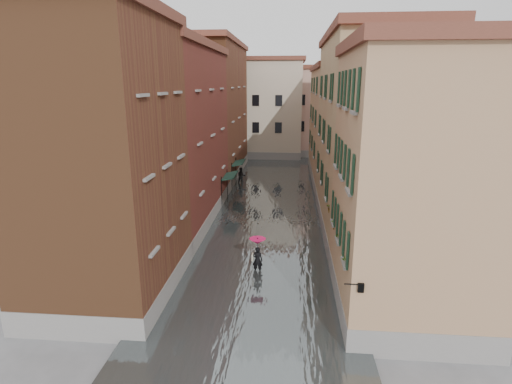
% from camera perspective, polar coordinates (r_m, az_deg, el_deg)
% --- Properties ---
extents(ground, '(120.00, 120.00, 0.00)m').
position_cam_1_polar(ground, '(22.05, 0.09, -12.30)').
color(ground, slate).
rests_on(ground, ground).
extents(floodwater, '(10.00, 60.00, 0.20)m').
position_cam_1_polar(floodwater, '(34.05, 1.96, -1.97)').
color(floodwater, '#4E5556').
rests_on(floodwater, ground).
extents(building_left_near, '(6.00, 8.00, 13.00)m').
position_cam_1_polar(building_left_near, '(19.85, -21.05, 3.47)').
color(building_left_near, brown).
rests_on(building_left_near, ground).
extents(building_left_mid, '(6.00, 14.00, 12.50)m').
position_cam_1_polar(building_left_mid, '(30.02, -11.94, 7.40)').
color(building_left_mid, maroon).
rests_on(building_left_mid, ground).
extents(building_left_far, '(6.00, 16.00, 14.00)m').
position_cam_1_polar(building_left_far, '(44.43, -6.38, 11.09)').
color(building_left_far, brown).
rests_on(building_left_far, ground).
extents(building_right_near, '(6.00, 8.00, 11.50)m').
position_cam_1_polar(building_right_near, '(18.80, 21.31, 0.47)').
color(building_right_near, '#AA7D57').
rests_on(building_right_near, ground).
extents(building_right_mid, '(6.00, 14.00, 13.00)m').
position_cam_1_polar(building_right_mid, '(29.19, 15.61, 7.44)').
color(building_right_mid, tan).
rests_on(building_right_mid, ground).
extents(building_right_far, '(6.00, 16.00, 11.50)m').
position_cam_1_polar(building_right_far, '(44.01, 12.09, 9.18)').
color(building_right_far, '#AA7D57').
rests_on(building_right_far, ground).
extents(building_end_cream, '(12.00, 9.00, 13.00)m').
position_cam_1_polar(building_end_cream, '(57.77, 0.36, 11.65)').
color(building_end_cream, '#B1A58D').
rests_on(building_end_cream, ground).
extents(building_end_pink, '(10.00, 9.00, 12.00)m').
position_cam_1_polar(building_end_pink, '(59.77, 9.32, 11.10)').
color(building_end_pink, tan).
rests_on(building_end_pink, ground).
extents(awning_near, '(1.09, 3.05, 2.80)m').
position_cam_1_polar(awning_near, '(34.28, -3.78, 2.23)').
color(awning_near, black).
rests_on(awning_near, ground).
extents(awning_far, '(1.09, 3.01, 2.80)m').
position_cam_1_polar(awning_far, '(39.88, -2.53, 4.11)').
color(awning_far, black).
rests_on(awning_far, ground).
extents(wall_lantern, '(0.71, 0.22, 0.35)m').
position_cam_1_polar(wall_lantern, '(15.51, 14.66, -12.98)').
color(wall_lantern, black).
rests_on(wall_lantern, ground).
extents(window_planters, '(0.59, 8.13, 0.84)m').
position_cam_1_polar(window_planters, '(20.03, 11.76, -4.60)').
color(window_planters, brown).
rests_on(window_planters, ground).
extents(pedestrian_main, '(0.92, 0.92, 2.06)m').
position_cam_1_polar(pedestrian_main, '(22.11, 0.21, -8.64)').
color(pedestrian_main, black).
rests_on(pedestrian_main, ground).
extents(pedestrian_far, '(1.03, 0.89, 1.83)m').
position_cam_1_polar(pedestrian_far, '(41.15, -2.09, 2.25)').
color(pedestrian_far, black).
rests_on(pedestrian_far, ground).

